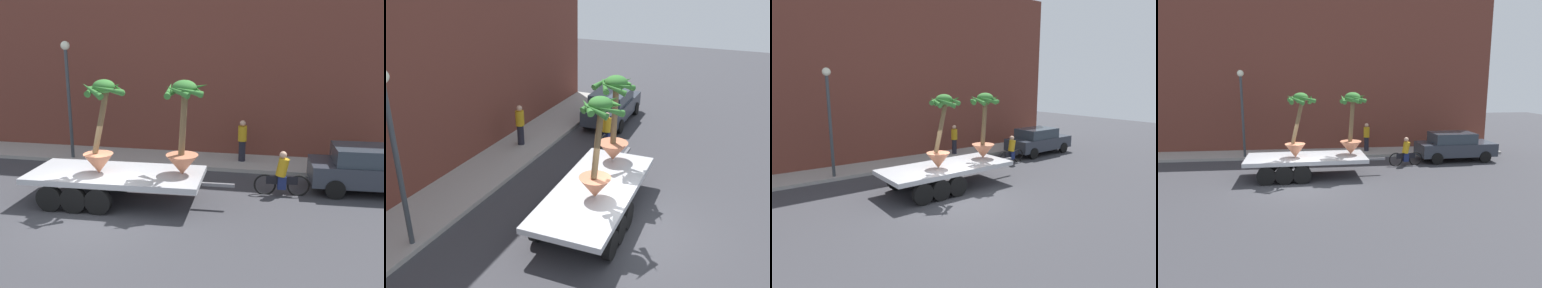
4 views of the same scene
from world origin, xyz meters
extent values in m
plane|color=#38383D|center=(0.00, 0.00, 0.00)|extent=(60.00, 60.00, 0.00)
cube|color=#A39E99|center=(0.00, 6.10, 0.07)|extent=(24.00, 2.20, 0.15)
cube|color=brown|center=(0.00, 7.80, 4.95)|extent=(24.00, 1.20, 9.90)
cube|color=#B7BABF|center=(0.26, 1.32, 0.89)|extent=(5.56, 2.48, 0.18)
cylinder|color=black|center=(-1.53, 2.33, 0.40)|extent=(0.81, 0.25, 0.80)
cylinder|color=black|center=(-1.45, 0.20, 0.40)|extent=(0.81, 0.25, 0.80)
cylinder|color=black|center=(-0.76, 2.36, 0.40)|extent=(0.81, 0.25, 0.80)
cylinder|color=black|center=(-0.69, 0.22, 0.40)|extent=(0.81, 0.25, 0.80)
cylinder|color=black|center=(0.01, 2.38, 0.40)|extent=(0.81, 0.25, 0.80)
cylinder|color=black|center=(0.08, 0.25, 0.40)|extent=(0.81, 0.25, 0.80)
cube|color=slate|center=(3.51, 1.44, 0.74)|extent=(1.00, 0.13, 0.10)
cone|color=#C17251|center=(-0.23, 1.14, 1.29)|extent=(0.93, 0.93, 0.63)
cylinder|color=brown|center=(-0.08, 1.14, 2.66)|extent=(0.67, 0.18, 2.08)
ellipsoid|color=#387A33|center=(0.07, 1.14, 3.70)|extent=(0.66, 0.66, 0.41)
cone|color=#387A33|center=(0.51, 1.19, 3.63)|extent=(0.30, 0.91, 0.53)
cone|color=#387A33|center=(0.19, 1.47, 3.63)|extent=(0.75, 0.44, 0.45)
cone|color=#387A33|center=(-0.17, 1.43, 3.66)|extent=(0.73, 0.65, 0.36)
cone|color=#387A33|center=(-0.31, 1.14, 3.63)|extent=(0.20, 0.78, 0.47)
cone|color=#387A33|center=(-0.15, 0.75, 3.63)|extent=(0.89, 0.62, 0.51)
cone|color=#387A33|center=(0.35, 0.79, 3.65)|extent=(0.85, 0.72, 0.43)
cone|color=#C17251|center=(2.36, 1.53, 1.29)|extent=(1.02, 1.02, 0.63)
cylinder|color=brown|center=(2.40, 1.53, 2.64)|extent=(0.33, 0.20, 2.07)
ellipsoid|color=#387A33|center=(2.44, 1.53, 3.67)|extent=(0.74, 0.74, 0.46)
cone|color=#387A33|center=(2.85, 1.53, 3.59)|extent=(0.21, 0.83, 0.51)
cone|color=#387A33|center=(2.63, 2.01, 3.62)|extent=(1.06, 0.57, 0.44)
cone|color=#387A33|center=(2.23, 1.86, 3.60)|extent=(0.79, 0.60, 0.47)
cone|color=#387A33|center=(1.99, 1.49, 3.61)|extent=(0.29, 0.93, 0.48)
cone|color=#387A33|center=(2.31, 1.15, 3.61)|extent=(0.84, 0.46, 0.43)
cone|color=#387A33|center=(2.65, 1.16, 3.62)|extent=(0.86, 0.60, 0.42)
torus|color=black|center=(5.99, 2.95, 0.34)|extent=(0.74, 0.12, 0.74)
torus|color=black|center=(4.89, 2.85, 0.34)|extent=(0.74, 0.12, 0.74)
cube|color=black|center=(5.44, 2.90, 0.52)|extent=(1.04, 0.15, 0.28)
cylinder|color=gold|center=(5.44, 2.90, 0.97)|extent=(0.47, 0.38, 0.65)
sphere|color=tan|center=(5.44, 2.90, 1.39)|extent=(0.24, 0.24, 0.24)
cube|color=navy|center=(5.44, 2.90, 0.44)|extent=(0.30, 0.26, 0.44)
cube|color=#2D333D|center=(8.49, 3.76, 0.67)|extent=(4.28, 1.87, 0.70)
cube|color=#2D3842|center=(8.28, 3.75, 1.30)|extent=(2.38, 1.63, 0.56)
cylinder|color=black|center=(9.84, 4.62, 0.32)|extent=(0.65, 0.22, 0.64)
cylinder|color=black|center=(9.89, 3.00, 0.32)|extent=(0.65, 0.22, 0.64)
cylinder|color=black|center=(7.09, 4.53, 0.32)|extent=(0.65, 0.22, 0.64)
cylinder|color=black|center=(7.15, 2.90, 0.32)|extent=(0.65, 0.22, 0.64)
cylinder|color=black|center=(3.86, 6.15, 0.57)|extent=(0.28, 0.28, 0.85)
cylinder|color=gold|center=(3.86, 6.15, 1.31)|extent=(0.36, 0.36, 0.62)
sphere|color=tan|center=(3.86, 6.15, 1.74)|extent=(0.24, 0.24, 0.24)
cylinder|color=#383D42|center=(-3.26, 5.30, 2.40)|extent=(0.14, 0.14, 4.50)
camera|label=1|loc=(5.06, -10.56, 5.11)|focal=39.12mm
camera|label=2|loc=(-10.16, -2.79, 7.25)|focal=39.72mm
camera|label=3|loc=(-6.83, -9.98, 4.43)|focal=31.10mm
camera|label=4|loc=(0.50, -14.49, 4.51)|focal=32.47mm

